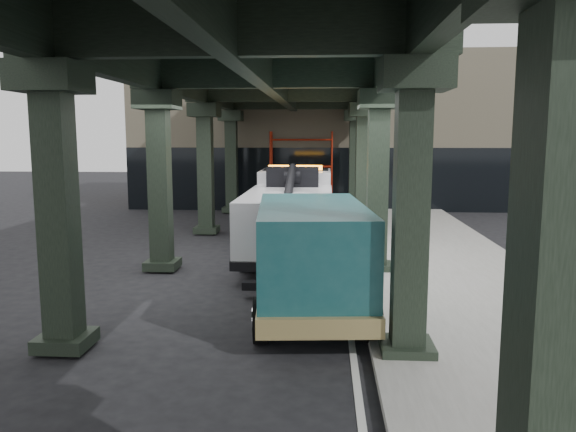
% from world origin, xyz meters
% --- Properties ---
extents(ground, '(90.00, 90.00, 0.00)m').
position_xyz_m(ground, '(0.00, 0.00, 0.00)').
color(ground, black).
rests_on(ground, ground).
extents(sidewalk, '(5.00, 40.00, 0.15)m').
position_xyz_m(sidewalk, '(4.50, 2.00, 0.07)').
color(sidewalk, gray).
rests_on(sidewalk, ground).
extents(lane_stripe, '(0.12, 38.00, 0.01)m').
position_xyz_m(lane_stripe, '(1.70, 2.00, 0.01)').
color(lane_stripe, silver).
rests_on(lane_stripe, ground).
extents(viaduct, '(7.40, 32.00, 6.40)m').
position_xyz_m(viaduct, '(-0.40, 2.00, 5.46)').
color(viaduct, black).
rests_on(viaduct, ground).
extents(building, '(22.00, 10.00, 8.00)m').
position_xyz_m(building, '(2.00, 20.00, 4.00)').
color(building, '#C6B793').
rests_on(building, ground).
extents(scaffolding, '(3.08, 0.88, 4.00)m').
position_xyz_m(scaffolding, '(0.00, 14.64, 2.11)').
color(scaffolding, '#AA220D').
rests_on(scaffolding, ground).
extents(tow_truck, '(2.74, 8.91, 2.91)m').
position_xyz_m(tow_truck, '(0.13, 4.57, 1.42)').
color(tow_truck, black).
rests_on(tow_truck, ground).
extents(towed_van, '(2.78, 6.03, 2.38)m').
position_xyz_m(towed_van, '(0.89, -1.46, 1.28)').
color(towed_van, '#134346').
rests_on(towed_van, ground).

